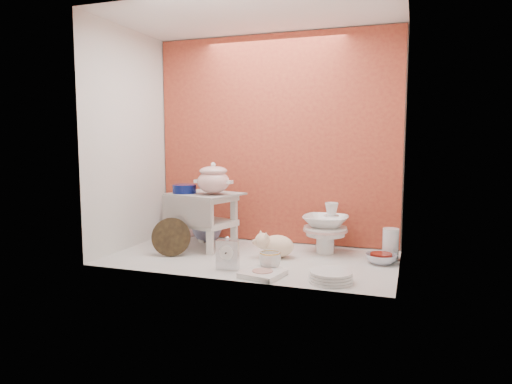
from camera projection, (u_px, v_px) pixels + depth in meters
ground at (252, 257)px, 2.94m from camera, size 1.80×1.80×0.00m
niche_shell at (261, 112)px, 3.01m from camera, size 1.86×1.03×1.53m
step_stool at (206, 221)px, 3.18m from camera, size 0.53×0.49×0.38m
soup_tureen at (213, 178)px, 3.07m from camera, size 0.33×0.33×0.22m
cobalt_bowl at (184, 189)px, 3.16m from camera, size 0.21×0.21×0.06m
floral_platter at (188, 214)px, 3.57m from camera, size 0.34×0.19×0.35m
blue_white_vase at (207, 225)px, 3.43m from camera, size 0.23×0.23×0.23m
lacquer_tray at (171, 237)px, 2.97m from camera, size 0.27×0.17×0.25m
mantel_clock at (228, 253)px, 2.66m from camera, size 0.14×0.06×0.19m
plush_pig at (278, 246)px, 2.93m from camera, size 0.27×0.20×0.16m
teacup_saucer at (270, 269)px, 2.65m from camera, size 0.16×0.16×0.01m
gold_rim_teacup at (270, 260)px, 2.64m from camera, size 0.14×0.14×0.10m
lattice_dish at (263, 274)px, 2.53m from camera, size 0.25×0.25×0.03m
dinner_plate_stack at (331, 276)px, 2.43m from camera, size 0.31×0.31×0.06m
crystal_bowl at (381, 259)px, 2.79m from camera, size 0.23×0.23×0.06m
clear_glass_vase at (391, 244)px, 2.87m from camera, size 0.11×0.11×0.20m
porcelain_tower at (325, 228)px, 3.04m from camera, size 0.37×0.37×0.34m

